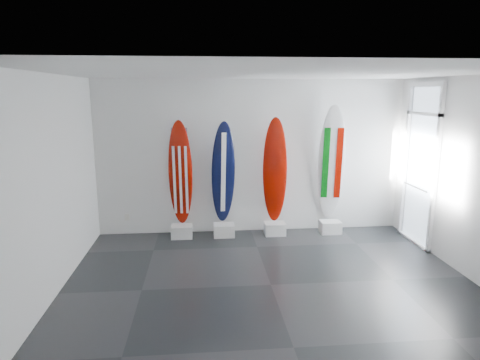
{
  "coord_description": "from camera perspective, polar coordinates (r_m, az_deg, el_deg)",
  "views": [
    {
      "loc": [
        -0.97,
        -5.61,
        2.75
      ],
      "look_at": [
        -0.32,
        1.4,
        1.28
      ],
      "focal_mm": 31.49,
      "sensor_mm": 36.0,
      "label": 1
    }
  ],
  "objects": [
    {
      "name": "floor",
      "position": [
        6.33,
        4.2,
        -13.99
      ],
      "size": [
        6.0,
        6.0,
        0.0
      ],
      "primitive_type": "plane",
      "color": "black",
      "rests_on": "ground"
    },
    {
      "name": "ceiling",
      "position": [
        5.7,
        4.67,
        14.29
      ],
      "size": [
        6.0,
        6.0,
        0.0
      ],
      "primitive_type": "plane",
      "rotation": [
        3.14,
        0.0,
        0.0
      ],
      "color": "white",
      "rests_on": "wall_back"
    },
    {
      "name": "surfboard_italy",
      "position": [
        8.4,
        12.29,
        2.21
      ],
      "size": [
        0.58,
        0.45,
        2.3
      ],
      "primitive_type": "ellipsoid",
      "rotation": [
        0.13,
        0.0,
        -0.17
      ],
      "color": "white",
      "rests_on": "display_block_italy"
    },
    {
      "name": "display_block_swiss",
      "position": [
        8.34,
        4.74,
        -6.59
      ],
      "size": [
        0.4,
        0.3,
        0.24
      ],
      "primitive_type": "cube",
      "color": "white",
      "rests_on": "floor"
    },
    {
      "name": "surfboard_navy",
      "position": [
        8.05,
        -2.28,
        0.96
      ],
      "size": [
        0.49,
        0.38,
        2.0
      ],
      "primitive_type": "ellipsoid",
      "rotation": [
        0.12,
        0.0,
        0.13
      ],
      "color": "black",
      "rests_on": "display_block_navy"
    },
    {
      "name": "surfboard_usa",
      "position": [
        8.05,
        -8.08,
        0.92
      ],
      "size": [
        0.47,
        0.25,
        2.02
      ],
      "primitive_type": "ellipsoid",
      "rotation": [
        0.06,
        0.0,
        -0.11
      ],
      "color": "#840C02",
      "rests_on": "display_block_usa"
    },
    {
      "name": "wall_back",
      "position": [
        8.27,
        1.54,
        3.12
      ],
      "size": [
        6.0,
        0.0,
        6.0
      ],
      "primitive_type": "plane",
      "rotation": [
        1.57,
        0.0,
        0.0
      ],
      "color": "white",
      "rests_on": "ground"
    },
    {
      "name": "wall_left",
      "position": [
        6.1,
        -24.59,
        -1.1
      ],
      "size": [
        0.0,
        5.0,
        5.0
      ],
      "primitive_type": "plane",
      "rotation": [
        1.57,
        0.0,
        1.57
      ],
      "color": "white",
      "rests_on": "ground"
    },
    {
      "name": "glass_door",
      "position": [
        8.28,
        23.24,
        1.65
      ],
      "size": [
        0.12,
        1.16,
        2.85
      ],
      "primitive_type": null,
      "color": "white",
      "rests_on": "floor"
    },
    {
      "name": "wall_right",
      "position": [
        6.99,
        29.47,
        -0.04
      ],
      "size": [
        0.0,
        5.0,
        5.0
      ],
      "primitive_type": "plane",
      "rotation": [
        1.57,
        0.0,
        -1.57
      ],
      "color": "white",
      "rests_on": "ground"
    },
    {
      "name": "display_block_usa",
      "position": [
        8.24,
        -7.89,
        -6.92
      ],
      "size": [
        0.4,
        0.3,
        0.24
      ],
      "primitive_type": "cube",
      "color": "white",
      "rests_on": "floor"
    },
    {
      "name": "wall_outlet",
      "position": [
        8.57,
        -15.04,
        -4.86
      ],
      "size": [
        0.09,
        0.02,
        0.13
      ],
      "primitive_type": "cube",
      "color": "silver",
      "rests_on": "wall_back"
    },
    {
      "name": "surfboard_swiss",
      "position": [
        8.15,
        4.75,
        1.3
      ],
      "size": [
        0.49,
        0.26,
        2.06
      ],
      "primitive_type": "ellipsoid",
      "rotation": [
        0.04,
        0.0,
        -0.19
      ],
      "color": "#840C02",
      "rests_on": "display_block_swiss"
    },
    {
      "name": "wall_front",
      "position": [
        3.49,
        11.35,
        -9.41
      ],
      "size": [
        6.0,
        0.0,
        6.0
      ],
      "primitive_type": "plane",
      "rotation": [
        -1.57,
        0.0,
        0.0
      ],
      "color": "white",
      "rests_on": "ground"
    },
    {
      "name": "display_block_italy",
      "position": [
        8.6,
        12.12,
        -6.25
      ],
      "size": [
        0.4,
        0.3,
        0.24
      ],
      "primitive_type": "cube",
      "color": "white",
      "rests_on": "floor"
    },
    {
      "name": "display_block_navy",
      "position": [
        8.24,
        -2.18,
        -6.81
      ],
      "size": [
        0.4,
        0.3,
        0.24
      ],
      "primitive_type": "cube",
      "color": "white",
      "rests_on": "floor"
    }
  ]
}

